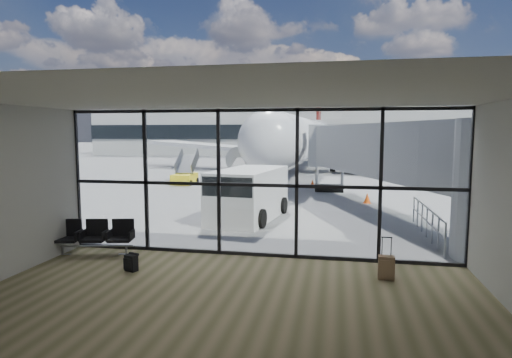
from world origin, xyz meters
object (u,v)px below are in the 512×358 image
(suitcase, at_px, (386,267))
(airliner, at_px, (304,139))
(backpack, at_px, (131,263))
(mobile_stairs, at_px, (185,177))
(belt_loader, at_px, (237,172))
(seating_row, at_px, (95,235))
(service_van, at_px, (248,194))

(suitcase, distance_m, airliner, 33.37)
(backpack, xyz_separation_m, mobile_stairs, (-5.66, 19.62, 0.26))
(belt_loader, height_order, mobile_stairs, mobile_stairs)
(airliner, height_order, mobile_stairs, airliner)
(seating_row, height_order, backpack, seating_row)
(backpack, distance_m, service_van, 7.85)
(airliner, xyz_separation_m, service_van, (-0.40, -25.87, -2.05))
(airliner, bearing_deg, seating_row, -94.72)
(suitcase, xyz_separation_m, mobile_stairs, (-12.44, 19.04, 0.17))
(seating_row, distance_m, belt_loader, 23.09)
(mobile_stairs, bearing_deg, backpack, -77.21)
(backpack, relative_size, belt_loader, 0.14)
(mobile_stairs, bearing_deg, service_van, -61.90)
(suitcase, relative_size, service_van, 0.21)
(service_van, bearing_deg, suitcase, -46.05)
(service_van, bearing_deg, airliner, 97.10)
(backpack, height_order, airliner, airliner)
(airliner, bearing_deg, backpack, -91.18)
(seating_row, xyz_separation_m, backpack, (1.91, -1.42, -0.35))
(mobile_stairs, bearing_deg, suitcase, -60.16)
(suitcase, bearing_deg, airliner, 100.35)
(service_van, height_order, belt_loader, service_van)
(backpack, relative_size, airliner, 0.01)
(airliner, distance_m, mobile_stairs, 16.10)
(seating_row, xyz_separation_m, suitcase, (8.69, -0.84, -0.26))
(backpack, distance_m, suitcase, 6.80)
(seating_row, relative_size, mobile_stairs, 0.79)
(mobile_stairs, bearing_deg, seating_row, -81.66)
(suitcase, bearing_deg, mobile_stairs, 125.36)
(backpack, distance_m, belt_loader, 24.66)
(belt_loader, bearing_deg, seating_row, -86.92)
(airliner, height_order, service_van, airliner)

